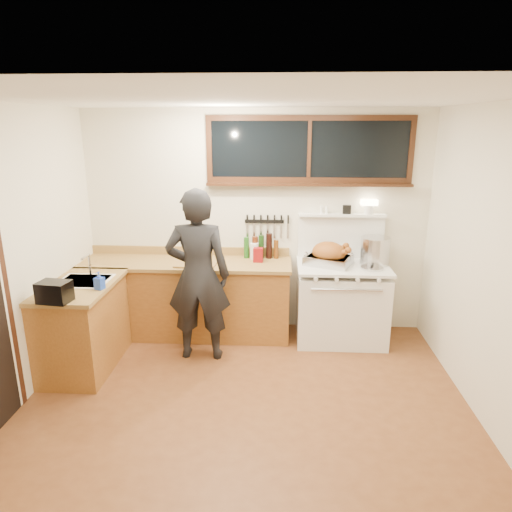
# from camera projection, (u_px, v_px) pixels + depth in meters

# --- Properties ---
(ground_plane) EXTENTS (4.00, 3.50, 0.02)m
(ground_plane) POSITION_uv_depth(u_px,v_px,m) (245.00, 407.00, 4.08)
(ground_plane) COLOR brown
(room_shell) EXTENTS (4.10, 3.60, 2.65)m
(room_shell) POSITION_uv_depth(u_px,v_px,m) (244.00, 225.00, 3.62)
(room_shell) COLOR silver
(room_shell) RESTS_ON ground
(counter_back) EXTENTS (2.44, 0.64, 1.00)m
(counter_back) POSITION_uv_depth(u_px,v_px,m) (187.00, 297.00, 5.38)
(counter_back) COLOR brown
(counter_back) RESTS_ON ground
(counter_left) EXTENTS (0.64, 1.09, 0.90)m
(counter_left) POSITION_uv_depth(u_px,v_px,m) (83.00, 325.00, 4.64)
(counter_left) COLOR brown
(counter_left) RESTS_ON ground
(sink_unit) EXTENTS (0.50, 0.45, 0.37)m
(sink_unit) POSITION_uv_depth(u_px,v_px,m) (84.00, 286.00, 4.60)
(sink_unit) COLOR white
(sink_unit) RESTS_ON counter_left
(vintage_stove) EXTENTS (1.02, 0.74, 1.59)m
(vintage_stove) POSITION_uv_depth(u_px,v_px,m) (341.00, 301.00, 5.25)
(vintage_stove) COLOR white
(vintage_stove) RESTS_ON ground
(back_window) EXTENTS (2.32, 0.13, 0.77)m
(back_window) POSITION_uv_depth(u_px,v_px,m) (309.00, 157.00, 5.12)
(back_window) COLOR black
(back_window) RESTS_ON room_shell
(knife_strip) EXTENTS (0.52, 0.03, 0.28)m
(knife_strip) POSITION_uv_depth(u_px,v_px,m) (266.00, 222.00, 5.37)
(knife_strip) COLOR black
(knife_strip) RESTS_ON room_shell
(man) EXTENTS (0.68, 0.45, 1.83)m
(man) POSITION_uv_depth(u_px,v_px,m) (198.00, 276.00, 4.72)
(man) COLOR black
(man) RESTS_ON ground
(soap_bottle) EXTENTS (0.10, 0.10, 0.17)m
(soap_bottle) POSITION_uv_depth(u_px,v_px,m) (99.00, 281.00, 4.35)
(soap_bottle) COLOR blue
(soap_bottle) RESTS_ON counter_left
(toaster) EXTENTS (0.30, 0.22, 0.19)m
(toaster) POSITION_uv_depth(u_px,v_px,m) (54.00, 292.00, 4.03)
(toaster) COLOR black
(toaster) RESTS_ON counter_left
(cutting_board) EXTENTS (0.47, 0.37, 0.15)m
(cutting_board) POSITION_uv_depth(u_px,v_px,m) (197.00, 260.00, 5.12)
(cutting_board) COLOR olive
(cutting_board) RESTS_ON counter_back
(roast_turkey) EXTENTS (0.60, 0.53, 0.26)m
(roast_turkey) POSITION_uv_depth(u_px,v_px,m) (329.00, 255.00, 5.11)
(roast_turkey) COLOR silver
(roast_turkey) RESTS_ON vintage_stove
(stockpot) EXTENTS (0.43, 0.43, 0.31)m
(stockpot) POSITION_uv_depth(u_px,v_px,m) (375.00, 251.00, 5.13)
(stockpot) COLOR silver
(stockpot) RESTS_ON vintage_stove
(saucepan) EXTENTS (0.23, 0.31, 0.13)m
(saucepan) POSITION_uv_depth(u_px,v_px,m) (341.00, 252.00, 5.39)
(saucepan) COLOR silver
(saucepan) RESTS_ON vintage_stove
(pot_lid) EXTENTS (0.31, 0.31, 0.04)m
(pot_lid) POSITION_uv_depth(u_px,v_px,m) (372.00, 268.00, 4.98)
(pot_lid) COLOR silver
(pot_lid) RESTS_ON vintage_stove
(coffee_tin) EXTENTS (0.11, 0.09, 0.16)m
(coffee_tin) POSITION_uv_depth(u_px,v_px,m) (258.00, 255.00, 5.22)
(coffee_tin) COLOR maroon
(coffee_tin) RESTS_ON counter_back
(pitcher) EXTENTS (0.11, 0.11, 0.19)m
(pitcher) POSITION_uv_depth(u_px,v_px,m) (254.00, 251.00, 5.33)
(pitcher) COLOR white
(pitcher) RESTS_ON counter_back
(bottle_cluster) EXTENTS (0.41, 0.07, 0.30)m
(bottle_cluster) POSITION_uv_depth(u_px,v_px,m) (261.00, 247.00, 5.35)
(bottle_cluster) COLOR black
(bottle_cluster) RESTS_ON counter_back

